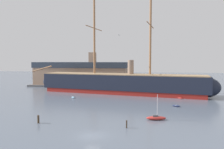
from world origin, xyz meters
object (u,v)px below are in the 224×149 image
object	(u,v)px
tall_ship	(121,83)
seagull_in_flight	(119,35)
dinghy_alongside_stern	(180,98)
dinghy_far_right	(202,93)
dockside_warehouse_left	(82,74)
motorboat_distant_centre	(131,87)
dinghy_alongside_bow	(73,97)
motorboat_far_left	(64,87)
sailboat_foreground_right	(156,118)
mooring_piling_left_pair	(127,124)
dinghy_mid_right	(176,106)
mooring_piling_nearest	(38,119)

from	to	relation	value
tall_ship	seagull_in_flight	xyz separation A→B (m)	(3.14, -29.32, 14.68)
dinghy_alongside_stern	seagull_in_flight	bearing A→B (deg)	-129.96
dinghy_far_right	dockside_warehouse_left	distance (m)	56.57
motorboat_distant_centre	seagull_in_flight	size ratio (longest dim) A/B	2.18
dinghy_alongside_bow	motorboat_far_left	distance (m)	26.69
dinghy_far_right	motorboat_far_left	bearing A→B (deg)	173.05
sailboat_foreground_right	motorboat_far_left	xyz separation A→B (m)	(-38.92, 46.07, 0.18)
mooring_piling_left_pair	dinghy_alongside_stern	bearing A→B (deg)	66.53
motorboat_distant_centre	motorboat_far_left	bearing A→B (deg)	-171.08
sailboat_foreground_right	motorboat_distant_centre	xyz separation A→B (m)	(-9.12, 50.75, -0.03)
motorboat_far_left	seagull_in_flight	distance (m)	53.38
dinghy_alongside_bow	seagull_in_flight	bearing A→B (deg)	-43.10
dinghy_far_right	motorboat_distant_centre	distance (m)	30.11
tall_ship	dinghy_far_right	bearing A→B (deg)	7.13
dinghy_far_right	motorboat_distant_centre	bearing A→B (deg)	157.15
tall_ship	seagull_in_flight	distance (m)	32.94
dinghy_mid_right	seagull_in_flight	distance (m)	24.77
dinghy_mid_right	mooring_piling_nearest	world-z (taller)	mooring_piling_nearest
mooring_piling_left_pair	motorboat_far_left	bearing A→B (deg)	122.40
tall_ship	mooring_piling_left_pair	world-z (taller)	tall_ship
tall_ship	motorboat_distant_centre	xyz separation A→B (m)	(2.66, 15.49, -3.46)
motorboat_far_left	dinghy_far_right	distance (m)	57.98
sailboat_foreground_right	dinghy_far_right	world-z (taller)	sailboat_foreground_right
motorboat_distant_centre	mooring_piling_left_pair	world-z (taller)	mooring_piling_left_pair
tall_ship	motorboat_distant_centre	size ratio (longest dim) A/B	24.63
dinghy_mid_right	dinghy_alongside_bow	xyz separation A→B (m)	(-32.29, 8.48, -0.02)
dinghy_alongside_stern	seagull_in_flight	world-z (taller)	seagull_in_flight
motorboat_far_left	seagull_in_flight	bearing A→B (deg)	-52.97
dinghy_alongside_bow	dinghy_alongside_stern	world-z (taller)	dinghy_alongside_bow
dinghy_alongside_bow	dinghy_mid_right	bearing A→B (deg)	-14.71
motorboat_far_left	tall_ship	bearing A→B (deg)	-21.73
sailboat_foreground_right	mooring_piling_left_pair	size ratio (longest dim) A/B	3.80
dinghy_alongside_stern	dinghy_far_right	size ratio (longest dim) A/B	0.61
tall_ship	dockside_warehouse_left	xyz separation A→B (m)	(-22.49, 23.06, 1.98)
dockside_warehouse_left	dinghy_alongside_stern	bearing A→B (deg)	-36.32
sailboat_foreground_right	motorboat_far_left	bearing A→B (deg)	130.19
tall_ship	sailboat_foreground_right	bearing A→B (deg)	-71.52
dinghy_alongside_bow	dinghy_far_right	distance (m)	47.94
dinghy_alongside_bow	mooring_piling_nearest	xyz separation A→B (m)	(3.05, -28.72, 0.56)
sailboat_foreground_right	motorboat_distant_centre	size ratio (longest dim) A/B	1.80
mooring_piling_nearest	dockside_warehouse_left	xyz separation A→B (m)	(-10.95, 64.51, 5.07)
mooring_piling_left_pair	dockside_warehouse_left	distance (m)	70.96
motorboat_distant_centre	dinghy_far_right	bearing A→B (deg)	-22.85
tall_ship	dockside_warehouse_left	world-z (taller)	tall_ship
mooring_piling_left_pair	seagull_in_flight	xyz separation A→B (m)	(-3.03, 12.34, 17.85)
tall_ship	mooring_piling_nearest	size ratio (longest dim) A/B	47.08
dinghy_mid_right	dinghy_alongside_bow	size ratio (longest dim) A/B	1.08
dinghy_mid_right	mooring_piling_nearest	size ratio (longest dim) A/B	1.45
motorboat_far_left	motorboat_distant_centre	distance (m)	30.17
sailboat_foreground_right	dockside_warehouse_left	distance (m)	67.86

